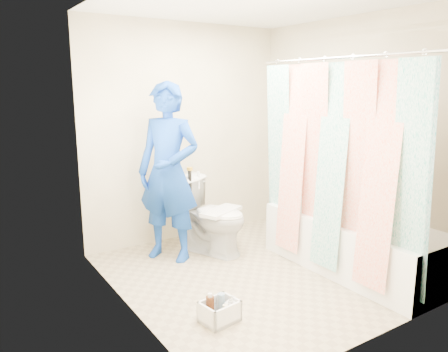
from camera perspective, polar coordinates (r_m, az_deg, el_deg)
floor at (r=4.19m, az=3.92°, el=-12.63°), size 2.60×2.60×0.00m
ceiling at (r=3.87m, az=4.45°, el=21.75°), size 2.40×2.60×0.02m
wall_back at (r=4.94m, az=-5.05°, el=5.59°), size 2.40×0.02×2.40m
wall_front at (r=2.94m, az=19.71°, el=0.74°), size 2.40×0.02×2.40m
wall_left at (r=3.27m, az=-12.82°, el=2.20°), size 0.02×2.60×2.40m
wall_right at (r=4.67m, az=16.01°, el=4.83°), size 0.02×2.60×2.40m
bathtub at (r=4.35m, az=16.51°, el=-8.34°), size 0.70×1.75×0.50m
curtain_rod at (r=3.86m, az=14.71°, el=14.71°), size 0.02×1.90×0.02m
shower_curtain at (r=3.91m, az=14.00°, el=1.01°), size 0.06×1.75×1.80m
toilet at (r=4.57m, az=-1.68°, el=-5.20°), size 0.71×0.88×0.79m
tank_lid at (r=4.48m, az=-0.37°, el=-4.62°), size 0.53×0.38×0.04m
tank_internals at (r=4.56m, az=-4.19°, el=-0.28°), size 0.18×0.10×0.26m
plumber at (r=4.33m, az=-7.27°, el=0.46°), size 0.72×0.77×1.77m
cleaning_caddy at (r=3.40m, az=-0.46°, el=-17.29°), size 0.29×0.25×0.20m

